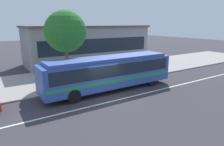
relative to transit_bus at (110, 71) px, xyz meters
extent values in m
plane|color=#38343C|center=(-1.23, -1.46, -1.64)|extent=(120.00, 120.00, 0.00)
cube|color=#9C9392|center=(-1.23, 5.35, -1.58)|extent=(60.00, 8.00, 0.12)
cube|color=silver|center=(-1.23, -2.26, -1.64)|extent=(56.00, 0.16, 0.01)
cube|color=#2E4F9E|center=(-0.02, 0.00, -0.14)|extent=(11.34, 2.43, 2.16)
cube|color=#3552A0|center=(-0.02, 0.00, 1.06)|extent=(10.44, 2.14, 0.24)
cube|color=#19232D|center=(-0.02, 0.00, 0.29)|extent=(10.66, 2.46, 0.95)
cube|color=#248749|center=(-0.02, 0.00, -0.53)|extent=(11.12, 2.46, 0.24)
cube|color=#19232D|center=(5.60, 0.02, 0.29)|extent=(0.13, 2.12, 1.04)
cylinder|color=black|center=(3.84, 1.07, -1.14)|extent=(1.00, 0.28, 1.00)
cylinder|color=black|center=(3.84, -1.05, -1.14)|extent=(1.00, 0.28, 1.00)
cylinder|color=black|center=(-3.65, 1.05, -1.14)|extent=(1.00, 0.28, 1.00)
cylinder|color=black|center=(-3.64, -1.07, -1.14)|extent=(1.00, 0.28, 1.00)
cylinder|color=#2A3033|center=(2.77, 3.43, -1.07)|extent=(0.14, 0.14, 0.91)
cylinder|color=#2A3033|center=(2.63, 3.36, -1.07)|extent=(0.14, 0.14, 0.91)
cylinder|color=gold|center=(2.70, 3.39, -0.31)|extent=(0.46, 0.46, 0.62)
sphere|color=#E1A77A|center=(2.70, 3.39, 0.10)|extent=(0.21, 0.21, 0.21)
cylinder|color=#2F3331|center=(4.28, 2.93, -1.09)|extent=(0.14, 0.14, 0.86)
cylinder|color=#2F3331|center=(4.25, 2.77, -1.09)|extent=(0.14, 0.14, 0.86)
cylinder|color=#984D9F|center=(4.27, 2.85, -0.36)|extent=(0.40, 0.40, 0.61)
sphere|color=tan|center=(4.27, 2.85, 0.06)|extent=(0.22, 0.22, 0.22)
cylinder|color=gray|center=(3.77, 1.68, -0.40)|extent=(0.08, 0.08, 2.24)
cube|color=yellow|center=(3.77, 1.68, 0.52)|extent=(0.13, 0.44, 0.56)
cylinder|color=brown|center=(-2.20, 3.92, 0.14)|extent=(0.29, 0.29, 3.33)
sphere|color=#276B27|center=(-2.20, 3.92, 3.11)|extent=(3.72, 3.72, 3.72)
cube|color=gray|center=(3.76, 11.98, 0.83)|extent=(16.28, 6.76, 4.94)
cube|color=#19232D|center=(3.76, 8.57, 1.07)|extent=(14.98, 0.04, 1.78)
cube|color=brown|center=(3.76, 11.98, 3.42)|extent=(16.68, 7.16, 0.24)
camera|label=1|loc=(-8.52, -13.64, 3.81)|focal=32.14mm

